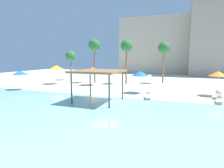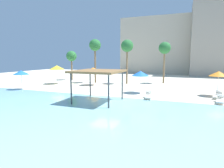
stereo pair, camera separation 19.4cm
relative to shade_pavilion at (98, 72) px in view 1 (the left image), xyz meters
The scene contains 16 objects.
ground_plane 2.97m from the shade_pavilion, 75.94° to the left, with size 80.00×80.00×0.00m, color beige.
lagoon_water 5.03m from the shade_pavilion, 86.43° to the right, with size 44.00×13.50×0.04m, color #8CC6CC.
shade_pavilion is the anchor object (origin of this frame).
beach_umbrella_orange_0 12.83m from the shade_pavilion, 33.12° to the left, with size 1.94×1.94×2.69m.
beach_umbrella_yellow_1 14.31m from the shade_pavilion, 142.30° to the left, with size 2.39×2.39×2.93m.
beach_umbrella_blue_2 6.39m from the shade_pavilion, 65.60° to the left, with size 2.07×2.07×2.58m.
beach_umbrella_orange_3 10.93m from the shade_pavilion, 119.39° to the left, with size 2.34×2.34×2.68m.
beach_umbrella_blue_4 12.48m from the shade_pavilion, 167.90° to the left, with size 1.99×1.99×2.50m.
lounge_chair_1 11.35m from the shade_pavilion, 18.67° to the left, with size 0.91×1.97×0.74m.
lounge_chair_2 12.38m from the shade_pavilion, 28.62° to the left, with size 1.15×1.99×0.74m.
lounge_chair_3 5.71m from the shade_pavilion, 38.05° to the left, with size 0.86×1.96×0.74m.
palm_tree_0 14.08m from the shade_pavilion, 117.43° to the left, with size 1.90×1.90×7.10m.
palm_tree_1 16.35m from the shade_pavilion, 74.61° to the left, with size 1.90×1.90×6.61m.
palm_tree_2 18.82m from the shade_pavilion, 130.63° to the left, with size 1.90×1.90×5.38m.
palm_tree_3 13.17m from the shade_pavilion, 94.87° to the left, with size 1.90×1.90×6.89m.
hotel_block_0 38.20m from the shade_pavilion, 89.91° to the left, with size 18.07×10.43×14.51m, color #B2A893.
Camera 1 is at (6.86, -16.38, 4.05)m, focal length 29.71 mm.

